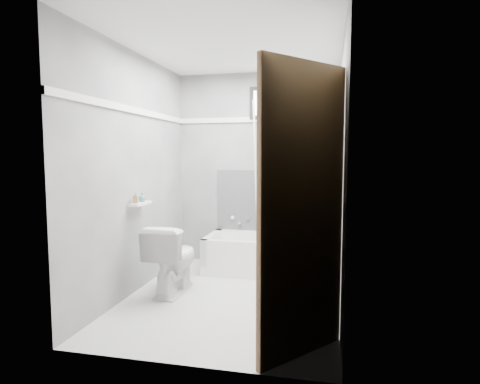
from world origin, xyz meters
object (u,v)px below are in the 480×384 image
(toilet, at_px, (173,259))
(soap_bottle_a, at_px, (136,198))
(bathtub, at_px, (270,254))
(office_chair, at_px, (307,216))
(soap_bottle_b, at_px, (142,197))
(door, at_px, (343,221))

(toilet, xyz_separation_m, soap_bottle_a, (-0.32, -0.13, 0.62))
(bathtub, relative_size, office_chair, 1.36)
(office_chair, height_order, toilet, office_chair)
(toilet, relative_size, soap_bottle_b, 7.45)
(office_chair, relative_size, toilet, 1.57)
(bathtub, relative_size, soap_bottle_b, 15.91)
(door, bearing_deg, bathtub, 108.75)
(toilet, height_order, soap_bottle_b, soap_bottle_b)
(bathtub, distance_m, soap_bottle_a, 1.74)
(door, height_order, soap_bottle_b, door)
(soap_bottle_b, bearing_deg, toilet, -0.95)
(toilet, bearing_deg, soap_bottle_b, 0.25)
(bathtub, relative_size, toilet, 2.13)
(office_chair, distance_m, toilet, 1.62)
(office_chair, xyz_separation_m, soap_bottle_a, (-1.60, -1.08, 0.29))
(soap_bottle_a, relative_size, soap_bottle_b, 1.15)
(bathtub, relative_size, soap_bottle_a, 13.84)
(door, height_order, soap_bottle_a, door)
(bathtub, xyz_separation_m, office_chair, (0.43, 0.03, 0.46))
(office_chair, bearing_deg, door, -92.16)
(office_chair, distance_m, soap_bottle_a, 1.95)
(soap_bottle_a, bearing_deg, toilet, 22.82)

